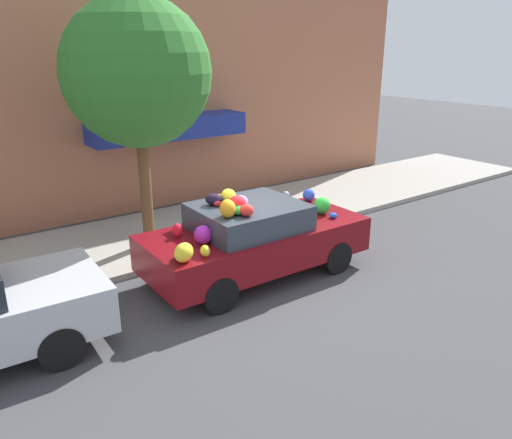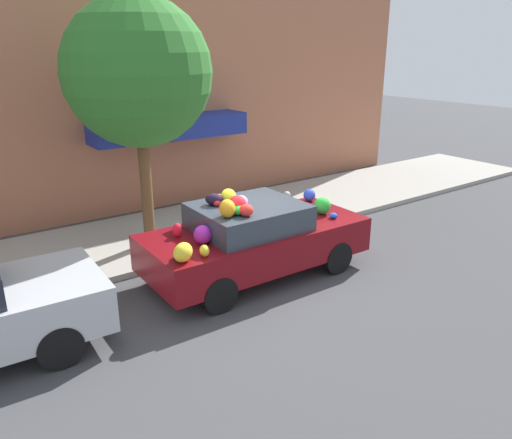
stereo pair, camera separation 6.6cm
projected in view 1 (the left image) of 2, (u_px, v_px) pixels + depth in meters
ground_plane at (252, 272)px, 9.62m from camera, size 60.00×60.00×0.00m
sidewalk_curb at (185, 229)px, 11.66m from camera, size 24.00×3.20×0.12m
building_facade at (137, 87)px, 12.35m from camera, size 18.00×1.20×6.43m
street_tree at (137, 73)px, 9.50m from camera, size 2.87×2.87×4.95m
fire_hydrant at (286, 205)px, 12.06m from camera, size 0.20×0.20×0.70m
art_car at (254, 237)px, 9.24m from camera, size 4.23×1.88×1.73m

